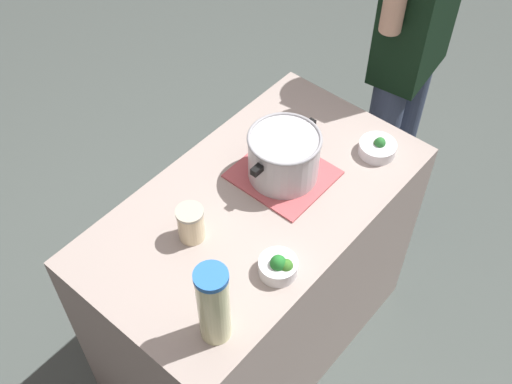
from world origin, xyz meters
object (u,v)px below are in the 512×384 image
(mason_jar, at_px, (191,223))
(person_cook, at_px, (407,62))
(cooking_pot, at_px, (284,155))
(broccoli_bowl_front, at_px, (378,148))
(lemonade_pitcher, at_px, (214,305))
(broccoli_bowl_center, at_px, (279,266))

(mason_jar, xyz_separation_m, person_cook, (1.17, -0.06, -0.04))
(cooking_pot, height_order, mason_jar, cooking_pot)
(cooking_pot, xyz_separation_m, person_cook, (0.78, -0.01, -0.07))
(cooking_pot, relative_size, person_cook, 0.18)
(cooking_pot, distance_m, broccoli_bowl_front, 0.36)
(cooking_pot, distance_m, mason_jar, 0.39)
(broccoli_bowl_front, height_order, person_cook, person_cook)
(cooking_pot, bearing_deg, mason_jar, 171.93)
(lemonade_pitcher, distance_m, person_cook, 1.39)
(cooking_pot, xyz_separation_m, mason_jar, (-0.39, 0.05, -0.04))
(broccoli_bowl_center, height_order, person_cook, person_cook)
(cooking_pot, relative_size, broccoli_bowl_front, 2.39)
(lemonade_pitcher, relative_size, broccoli_bowl_center, 2.41)
(cooking_pot, relative_size, mason_jar, 2.55)
(mason_jar, bearing_deg, cooking_pot, -8.07)
(cooking_pot, xyz_separation_m, lemonade_pitcher, (-0.58, -0.23, 0.05))
(broccoli_bowl_center, distance_m, person_cook, 1.12)
(lemonade_pitcher, distance_m, broccoli_bowl_front, 0.89)
(lemonade_pitcher, relative_size, mason_jar, 2.34)
(cooking_pot, distance_m, person_cook, 0.79)
(mason_jar, distance_m, broccoli_bowl_center, 0.30)
(broccoli_bowl_front, height_order, broccoli_bowl_center, broccoli_bowl_center)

